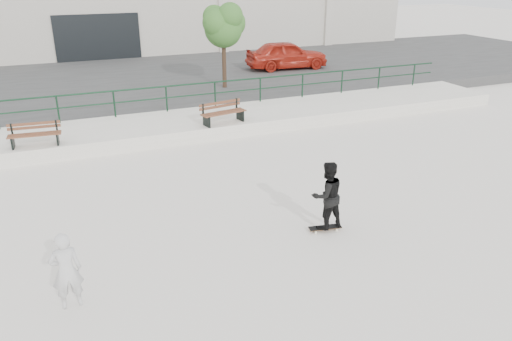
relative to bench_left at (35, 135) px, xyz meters
name	(u,v)px	position (x,y,z in m)	size (l,w,h in m)	color
ground	(245,269)	(3.82, -8.46, -0.86)	(120.00, 120.00, 0.00)	white
ledge	(150,130)	(3.82, 1.04, -0.61)	(30.00, 3.00, 0.50)	silver
parking_strip	(115,83)	(3.82, 9.54, -0.61)	(60.00, 14.00, 0.50)	#3A3A3A
railing	(140,95)	(3.82, 2.34, 0.38)	(28.00, 0.06, 1.03)	#12331F
bench_left	(35,135)	(0.00, 0.00, 0.00)	(1.63, 0.61, 0.74)	brown
bench_right	(223,113)	(6.33, 0.00, 0.02)	(1.76, 0.82, 0.78)	brown
tree	(224,24)	(8.37, 5.51, 2.53)	(2.17, 1.93, 3.86)	#413220
red_car	(287,55)	(13.09, 8.54, 0.40)	(1.81, 4.49, 1.53)	red
skateboard	(325,228)	(6.18, -7.67, -0.79)	(0.80, 0.34, 0.09)	black
standing_skater	(327,195)	(6.18, -7.67, 0.05)	(0.80, 0.62, 1.65)	black
seated_skater	(66,271)	(0.43, -8.32, -0.10)	(0.56, 0.36, 1.52)	silver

